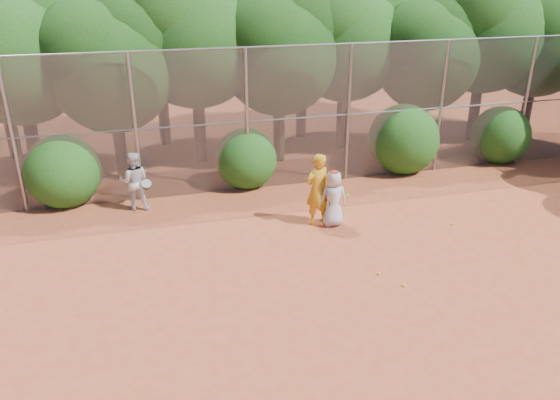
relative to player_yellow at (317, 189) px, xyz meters
name	(u,v)px	position (x,y,z in m)	size (l,w,h in m)	color
ground	(361,294)	(-0.16, -3.29, -0.92)	(80.00, 80.00, 0.00)	#A24424
fence_back	(278,118)	(-0.28, 2.71, 1.13)	(20.05, 0.09, 4.03)	gray
tree_1	(16,37)	(-7.10, 5.25, 3.25)	(4.64, 4.03, 6.35)	black
tree_2	(112,58)	(-4.61, 4.54, 2.67)	(3.99, 3.47, 5.47)	black
tree_3	(195,22)	(-2.10, 5.55, 3.48)	(4.89, 4.26, 6.70)	black
tree_4	(280,44)	(0.39, 4.95, 2.84)	(4.19, 3.64, 5.73)	black
tree_5	(347,29)	(2.89, 5.75, 3.13)	(4.51, 3.92, 6.17)	black
tree_6	(429,48)	(5.39, 4.74, 2.55)	(3.86, 3.36, 5.29)	black
tree_7	(488,19)	(7.90, 5.35, 3.36)	(4.77, 4.14, 6.53)	black
tree_8	(541,32)	(9.89, 5.05, 2.90)	(4.25, 3.70, 5.82)	black
tree_10	(157,9)	(-3.10, 7.75, 3.71)	(5.15, 4.48, 7.06)	black
tree_11	(304,21)	(1.90, 7.35, 3.25)	(4.64, 4.03, 6.35)	black
tree_12	(413,7)	(6.40, 7.95, 3.59)	(5.02, 4.37, 6.88)	black
bush_0	(62,168)	(-6.16, 3.01, 0.08)	(2.00, 2.00, 2.00)	#184B12
bush_1	(246,156)	(-1.16, 3.01, -0.02)	(1.80, 1.80, 1.80)	#184B12
bush_2	(404,136)	(3.84, 3.01, 0.18)	(2.20, 2.20, 2.20)	#184B12
bush_3	(501,132)	(7.34, 3.01, 0.03)	(1.90, 1.90, 1.90)	#184B12
player_yellow	(317,189)	(0.00, 0.00, 0.00)	(0.89, 0.62, 1.84)	orange
player_teen	(333,198)	(0.36, -0.19, -0.20)	(0.71, 0.47, 1.45)	silver
player_white	(134,181)	(-4.34, 2.11, -0.13)	(0.88, 0.78, 1.57)	silver
ball_0	(404,285)	(0.77, -3.27, -0.88)	(0.07, 0.07, 0.07)	#CDD927
ball_1	(452,224)	(3.23, -1.01, -0.88)	(0.07, 0.07, 0.07)	#CDD927
ball_2	(379,274)	(0.47, -2.71, -0.88)	(0.07, 0.07, 0.07)	#CDD927
ball_4	(376,193)	(2.24, 1.38, -0.88)	(0.07, 0.07, 0.07)	#CDD927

